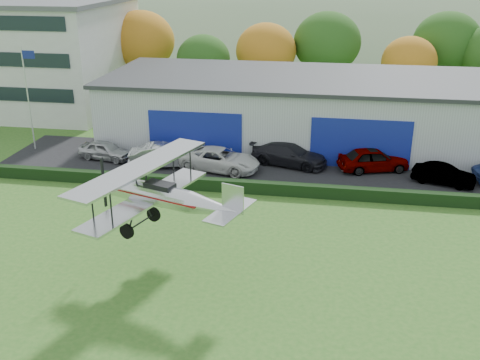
% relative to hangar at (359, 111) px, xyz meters
% --- Properties ---
extents(apron, '(48.00, 9.00, 0.05)m').
position_rel_hangar_xyz_m(apron, '(-2.00, -6.98, -2.63)').
color(apron, black).
rests_on(apron, ground).
extents(hedge, '(46.00, 0.60, 0.80)m').
position_rel_hangar_xyz_m(hedge, '(-2.00, -11.78, -2.26)').
color(hedge, black).
rests_on(hedge, ground).
extents(hangar, '(40.60, 12.60, 5.30)m').
position_rel_hangar_xyz_m(hangar, '(0.00, 0.00, 0.00)').
color(hangar, '#B2B7BC').
rests_on(hangar, ground).
extents(office_block, '(20.60, 15.60, 10.40)m').
position_rel_hangar_xyz_m(office_block, '(-33.00, 7.02, 2.56)').
color(office_block, silver).
rests_on(office_block, ground).
extents(flagpole, '(1.05, 0.10, 8.00)m').
position_rel_hangar_xyz_m(flagpole, '(-24.88, -5.98, 2.13)').
color(flagpole, silver).
rests_on(flagpole, ground).
extents(tree_belt, '(75.70, 13.22, 10.12)m').
position_rel_hangar_xyz_m(tree_belt, '(-4.15, 12.64, 2.95)').
color(tree_belt, '#3D2614').
rests_on(tree_belt, ground).
extents(distant_hills, '(430.00, 196.00, 56.00)m').
position_rel_hangar_xyz_m(distant_hills, '(-9.38, 112.02, -15.70)').
color(distant_hills, '#4C6642').
rests_on(distant_hills, ground).
extents(car_0, '(4.30, 2.37, 1.39)m').
position_rel_hangar_xyz_m(car_0, '(-18.57, -7.33, -1.91)').
color(car_0, silver).
rests_on(car_0, apron).
extents(car_1, '(5.26, 2.86, 1.65)m').
position_rel_hangar_xyz_m(car_1, '(-13.81, -8.08, -1.78)').
color(car_1, silver).
rests_on(car_1, apron).
extents(car_2, '(6.04, 3.69, 1.56)m').
position_rel_hangar_xyz_m(car_2, '(-9.69, -8.14, -1.82)').
color(car_2, silver).
rests_on(car_2, apron).
extents(car_3, '(5.94, 3.71, 1.61)m').
position_rel_hangar_xyz_m(car_3, '(-4.97, -6.31, -1.80)').
color(car_3, black).
rests_on(car_3, apron).
extents(car_4, '(5.27, 3.35, 1.67)m').
position_rel_hangar_xyz_m(car_4, '(0.96, -6.50, -1.77)').
color(car_4, gray).
rests_on(car_4, apron).
extents(car_5, '(4.25, 2.61, 1.32)m').
position_rel_hangar_xyz_m(car_5, '(5.42, -8.31, -1.95)').
color(car_5, gray).
rests_on(car_5, apron).
extents(biplane, '(7.72, 8.70, 3.27)m').
position_rel_hangar_xyz_m(biplane, '(-9.51, -22.14, 1.48)').
color(biplane, silver).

